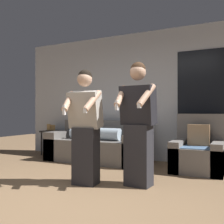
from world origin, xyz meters
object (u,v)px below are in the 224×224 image
Objects in this scene: side_table at (53,134)px; person_right at (138,124)px; armchair at (199,152)px; couch at (99,146)px; person_left at (85,127)px.

person_right reaches higher than side_table.
person_right is at bearing -114.28° from armchair.
couch is 2.11× the size of armchair.
couch is 1.99m from armchair.
person_left reaches higher than armchair.
armchair is (1.99, -0.06, 0.01)m from couch.
person_left is at bearing -66.99° from couch.
person_left reaches higher than couch.
couch is 2.05m from person_right.
couch is 2.85× the size of side_table.
person_right is (2.77, -1.63, 0.37)m from side_table.
side_table is 0.43× the size of person_right.
side_table is (-1.38, 0.23, 0.18)m from couch.
person_left is (0.70, -1.66, 0.49)m from couch.
person_right is (1.39, -1.40, 0.54)m from couch.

